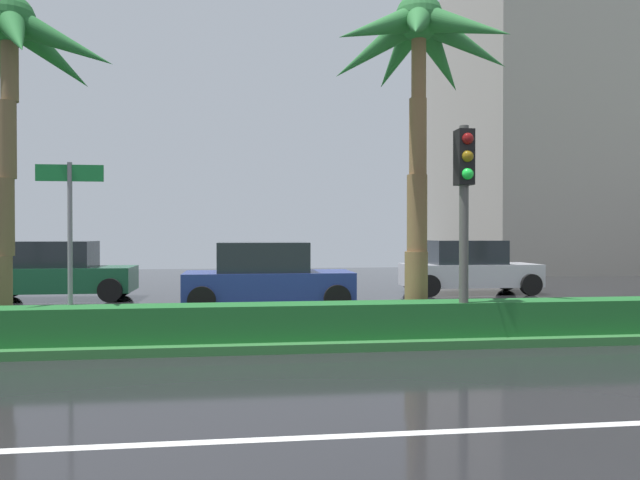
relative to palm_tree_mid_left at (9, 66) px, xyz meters
The scene contains 12 objects.
ground_plane 6.06m from the palm_tree_mid_left, 19.16° to the left, with size 90.00×42.00×0.10m, color black.
near_lane_divider_stripe 8.35m from the palm_tree_mid_left, 61.72° to the right, with size 81.00×0.14×0.01m, color white.
median_strip 5.85m from the palm_tree_mid_left, ahead, with size 85.50×4.00×0.15m, color #2D6B33.
median_hedge 5.69m from the palm_tree_mid_left, 22.25° to the right, with size 76.50×0.70×0.60m.
palm_tree_mid_left is the anchor object (origin of this frame).
palm_tree_centre_left 7.55m from the palm_tree_mid_left, ahead, with size 3.76×3.75×6.38m.
traffic_signal_median_right 8.47m from the palm_tree_mid_left, 11.05° to the right, with size 0.28×0.43×3.67m.
street_name_sign 3.33m from the palm_tree_mid_left, 36.63° to the right, with size 1.10×0.08×3.00m.
car_in_traffic_second 8.25m from the palm_tree_mid_left, 99.81° to the left, with size 4.30×2.02×1.72m.
car_in_traffic_third 7.56m from the palm_tree_mid_left, 40.08° to the left, with size 4.30×2.02×1.72m.
car_in_traffic_fourth 14.20m from the palm_tree_mid_left, 32.18° to the left, with size 4.30×2.02×1.72m.
building_far_right 30.89m from the palm_tree_mid_left, 41.76° to the left, with size 14.48×12.95×15.54m.
Camera 1 is at (0.99, -3.73, 1.96)m, focal length 34.03 mm.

